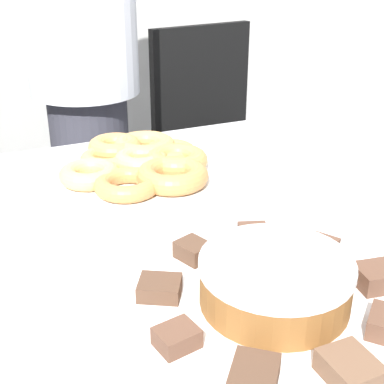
# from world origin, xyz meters

# --- Properties ---
(table) EXTENTS (1.92, 0.94, 0.73)m
(table) POSITION_xyz_m (0.00, 0.00, 0.65)
(table) COLOR silver
(table) RESTS_ON ground_plane
(person_standing) EXTENTS (0.31, 0.31, 1.56)m
(person_standing) POSITION_xyz_m (0.07, 0.81, 0.83)
(person_standing) COLOR #383842
(person_standing) RESTS_ON ground_plane
(office_chair_right) EXTENTS (0.50, 0.50, 0.90)m
(office_chair_right) POSITION_xyz_m (0.55, 0.86, 0.43)
(office_chair_right) COLOR black
(office_chair_right) RESTS_ON ground_plane
(plate_cake) EXTENTS (0.39, 0.39, 0.01)m
(plate_cake) POSITION_xyz_m (0.04, -0.24, 0.73)
(plate_cake) COLOR white
(plate_cake) RESTS_ON table
(plate_donuts) EXTENTS (0.37, 0.37, 0.01)m
(plate_donuts) POSITION_xyz_m (0.04, 0.24, 0.73)
(plate_donuts) COLOR white
(plate_donuts) RESTS_ON table
(frosted_cake) EXTENTS (0.19, 0.19, 0.06)m
(frosted_cake) POSITION_xyz_m (0.04, -0.24, 0.77)
(frosted_cake) COLOR brown
(frosted_cake) RESTS_ON plate_cake
(lamington_0) EXTENTS (0.07, 0.07, 0.02)m
(lamington_0) POSITION_xyz_m (-0.05, -0.35, 0.75)
(lamington_0) COLOR #513828
(lamington_0) RESTS_ON plate_cake
(lamington_1) EXTENTS (0.05, 0.06, 0.03)m
(lamington_1) POSITION_xyz_m (0.04, -0.38, 0.75)
(lamington_1) COLOR brown
(lamington_1) RESTS_ON plate_cake
(lamington_3) EXTENTS (0.06, 0.06, 0.03)m
(lamington_3) POSITION_xyz_m (0.18, -0.26, 0.75)
(lamington_3) COLOR brown
(lamington_3) RESTS_ON plate_cake
(lamington_4) EXTENTS (0.06, 0.06, 0.02)m
(lamington_4) POSITION_xyz_m (0.17, -0.17, 0.75)
(lamington_4) COLOR brown
(lamington_4) RESTS_ON plate_cake
(lamington_5) EXTENTS (0.06, 0.06, 0.03)m
(lamington_5) POSITION_xyz_m (0.09, -0.10, 0.75)
(lamington_5) COLOR brown
(lamington_5) RESTS_ON plate_cake
(lamington_6) EXTENTS (0.05, 0.06, 0.03)m
(lamington_6) POSITION_xyz_m (-0.01, -0.10, 0.75)
(lamington_6) COLOR #513828
(lamington_6) RESTS_ON plate_cake
(lamington_7) EXTENTS (0.07, 0.07, 0.02)m
(lamington_7) POSITION_xyz_m (-0.08, -0.17, 0.75)
(lamington_7) COLOR #513828
(lamington_7) RESTS_ON plate_cake
(lamington_8) EXTENTS (0.05, 0.05, 0.02)m
(lamington_8) POSITION_xyz_m (-0.10, -0.26, 0.75)
(lamington_8) COLOR brown
(lamington_8) RESTS_ON plate_cake
(donut_0) EXTENTS (0.11, 0.11, 0.04)m
(donut_0) POSITION_xyz_m (0.04, 0.24, 0.75)
(donut_0) COLOR #E5AD66
(donut_0) RESTS_ON plate_donuts
(donut_1) EXTENTS (0.11, 0.11, 0.03)m
(donut_1) POSITION_xyz_m (-0.07, 0.22, 0.75)
(donut_1) COLOR #E5AD66
(donut_1) RESTS_ON plate_donuts
(donut_2) EXTENTS (0.12, 0.12, 0.03)m
(donut_2) POSITION_xyz_m (-0.02, 0.15, 0.75)
(donut_2) COLOR #C68447
(donut_2) RESTS_ON plate_donuts
(donut_3) EXTENTS (0.13, 0.13, 0.04)m
(donut_3) POSITION_xyz_m (0.06, 0.14, 0.75)
(donut_3) COLOR #C68447
(donut_3) RESTS_ON plate_donuts
(donut_4) EXTENTS (0.12, 0.12, 0.04)m
(donut_4) POSITION_xyz_m (0.10, 0.21, 0.75)
(donut_4) COLOR #D18E4C
(donut_4) RESTS_ON plate_donuts
(donut_5) EXTENTS (0.11, 0.11, 0.03)m
(donut_5) POSITION_xyz_m (0.11, 0.28, 0.75)
(donut_5) COLOR #D18E4C
(donut_5) RESTS_ON plate_donuts
(donut_6) EXTENTS (0.13, 0.13, 0.04)m
(donut_6) POSITION_xyz_m (0.07, 0.31, 0.76)
(donut_6) COLOR tan
(donut_6) RESTS_ON plate_donuts
(donut_7) EXTENTS (0.11, 0.11, 0.04)m
(donut_7) POSITION_xyz_m (0.01, 0.33, 0.76)
(donut_7) COLOR #D18E4C
(donut_7) RESTS_ON plate_donuts
(donut_8) EXTENTS (0.11, 0.11, 0.03)m
(donut_8) POSITION_xyz_m (-0.02, 0.28, 0.75)
(donut_8) COLOR tan
(donut_8) RESTS_ON plate_donuts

